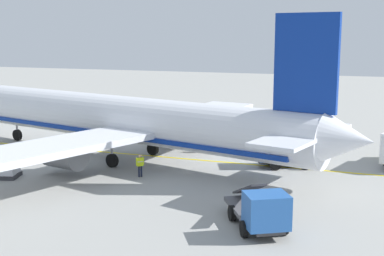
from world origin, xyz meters
name	(u,v)px	position (x,y,z in m)	size (l,w,h in m)	color
airliner_foreground	(124,120)	(21.77, 18.69, 3.39)	(34.30, 41.13, 11.90)	silver
service_truck_fuel	(261,210)	(9.38, 4.23, 1.19)	(6.09, 4.76, 2.56)	#2659A5
service_truck_catering	(289,150)	(24.03, 5.21, 1.39)	(3.87, 5.67, 2.40)	#2659A5
cargo_container_near	(232,138)	(29.41, 11.39, 0.94)	(2.26, 2.26, 1.98)	#333338
cargo_container_mid	(6,165)	(13.61, 24.39, 0.96)	(2.17, 2.17, 2.04)	#333338
crew_marshaller	(140,164)	(17.17, 15.10, 1.00)	(0.48, 0.49, 1.70)	#191E33
crew_loader_left	(206,141)	(26.63, 13.07, 1.06)	(0.50, 0.47, 1.79)	#191E33
apron_guide_line	(182,159)	(23.70, 14.25, 0.01)	(0.30, 60.00, 0.01)	yellow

